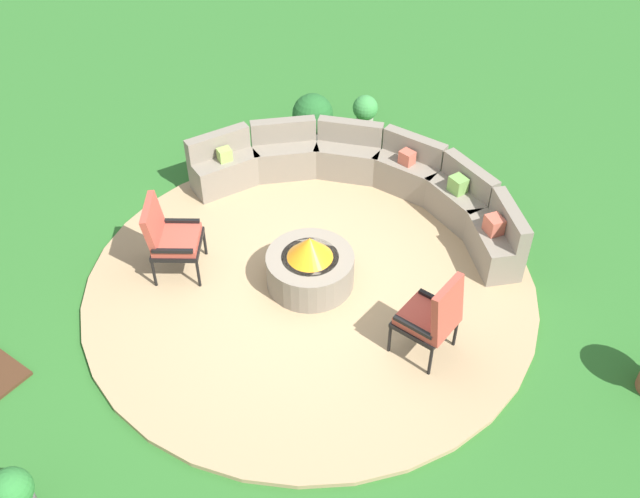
% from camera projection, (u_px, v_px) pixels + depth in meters
% --- Properties ---
extents(ground_plane, '(24.00, 24.00, 0.00)m').
position_uv_depth(ground_plane, '(310.00, 286.00, 8.69)').
color(ground_plane, '#2D6B28').
extents(patio_circle, '(5.37, 5.37, 0.06)m').
position_uv_depth(patio_circle, '(310.00, 284.00, 8.67)').
color(patio_circle, tan).
rests_on(patio_circle, ground_plane).
extents(fire_pit, '(1.04, 1.04, 0.70)m').
position_uv_depth(fire_pit, '(310.00, 266.00, 8.47)').
color(fire_pit, gray).
rests_on(fire_pit, patio_circle).
extents(curved_stone_bench, '(4.53, 2.12, 0.78)m').
position_uv_depth(curved_stone_bench, '(367.00, 179.00, 9.67)').
color(curved_stone_bench, gray).
rests_on(curved_stone_bench, patio_circle).
extents(lounge_chair_front_left, '(0.80, 0.83, 1.02)m').
position_uv_depth(lounge_chair_front_left, '(169.00, 236.00, 8.46)').
color(lounge_chair_front_left, black).
rests_on(lounge_chair_front_left, patio_circle).
extents(lounge_chair_front_right, '(0.61, 0.57, 1.06)m').
position_uv_depth(lounge_chair_front_right, '(433.00, 316.00, 7.48)').
color(lounge_chair_front_right, black).
rests_on(lounge_chair_front_right, patio_circle).
extents(potted_plant_0, '(0.38, 0.38, 0.67)m').
position_uv_depth(potted_plant_0, '(365.00, 113.00, 10.91)').
color(potted_plant_0, '#A89E8E').
rests_on(potted_plant_0, ground_plane).
extents(potted_plant_2, '(0.61, 0.61, 0.75)m').
position_uv_depth(potted_plant_2, '(313.00, 117.00, 10.81)').
color(potted_plant_2, '#605B56').
rests_on(potted_plant_2, ground_plane).
extents(potted_plant_3, '(0.39, 0.39, 0.63)m').
position_uv_depth(potted_plant_3, '(13.00, 495.00, 6.26)').
color(potted_plant_3, '#605B56').
rests_on(potted_plant_3, ground_plane).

